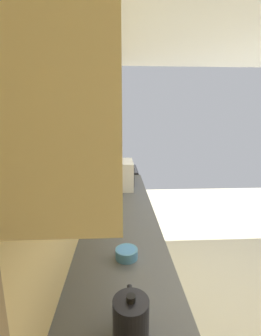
{
  "coord_description": "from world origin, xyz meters",
  "views": [
    {
      "loc": [
        -1.95,
        1.25,
        1.79
      ],
      "look_at": [
        -0.43,
        1.17,
        1.45
      ],
      "focal_mm": 24.46,
      "sensor_mm": 36.0,
      "label": 1
    }
  ],
  "objects_px": {
    "microwave": "(118,174)",
    "kettle": "(131,317)",
    "oven_range": "(120,195)",
    "bowl": "(127,253)"
  },
  "relations": [
    {
      "from": "microwave",
      "to": "kettle",
      "type": "height_order",
      "value": "microwave"
    },
    {
      "from": "oven_range",
      "to": "bowl",
      "type": "xyz_separation_m",
      "value": [
        -2.46,
        -0.04,
        0.48
      ]
    },
    {
      "from": "oven_range",
      "to": "microwave",
      "type": "xyz_separation_m",
      "value": [
        -0.98,
        0.02,
        0.61
      ]
    },
    {
      "from": "microwave",
      "to": "kettle",
      "type": "distance_m",
      "value": 2.01
    },
    {
      "from": "oven_range",
      "to": "bowl",
      "type": "distance_m",
      "value": 2.51
    },
    {
      "from": "oven_range",
      "to": "kettle",
      "type": "height_order",
      "value": "kettle"
    },
    {
      "from": "oven_range",
      "to": "microwave",
      "type": "distance_m",
      "value": 1.15
    },
    {
      "from": "oven_range",
      "to": "microwave",
      "type": "height_order",
      "value": "microwave"
    },
    {
      "from": "microwave",
      "to": "bowl",
      "type": "distance_m",
      "value": 1.49
    },
    {
      "from": "microwave",
      "to": "kettle",
      "type": "bearing_deg",
      "value": -178.46
    }
  ]
}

